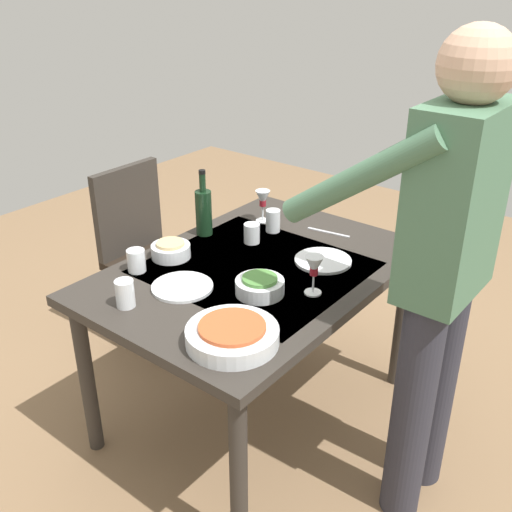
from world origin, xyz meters
TOP-DOWN VIEW (x-y plane):
  - ground_plane at (0.00, 0.00)m, footprint 6.00×6.00m
  - dining_table at (0.00, 0.00)m, footprint 1.30×0.92m
  - chair_near at (-0.14, -0.84)m, footprint 0.40×0.40m
  - person_server at (-0.02, 0.72)m, footprint 0.42×0.61m
  - wine_bottle at (-0.11, -0.38)m, footprint 0.07×0.07m
  - wine_glass_left at (-0.38, -0.26)m, footprint 0.07×0.07m
  - wine_glass_right at (0.03, 0.29)m, footprint 0.07×0.07m
  - water_cup_near_left at (-0.17, -0.16)m, footprint 0.07×0.07m
  - water_cup_near_right at (0.31, -0.35)m, footprint 0.07×0.07m
  - water_cup_far_left at (-0.32, -0.16)m, footprint 0.06×0.06m
  - water_cup_far_right at (0.52, -0.18)m, footprint 0.07×0.07m
  - serving_bowl_pasta at (0.46, 0.27)m, footprint 0.30×0.30m
  - side_bowl_salad at (0.15, 0.14)m, footprint 0.18×0.18m
  - side_bowl_bread at (0.15, -0.33)m, footprint 0.16×0.16m
  - dinner_plate_near at (-0.20, 0.18)m, footprint 0.23×0.23m
  - dinner_plate_far at (0.30, -0.11)m, footprint 0.23×0.23m
  - table_knife at (-0.46, 0.05)m, footprint 0.04×0.20m

SIDE VIEW (x-z plane):
  - ground_plane at x=0.00m, z-range 0.00..0.00m
  - chair_near at x=-0.14m, z-range 0.07..0.98m
  - dining_table at x=0.00m, z-range 0.29..1.02m
  - table_knife at x=-0.46m, z-range 0.73..0.74m
  - dinner_plate_near at x=-0.20m, z-range 0.73..0.74m
  - dinner_plate_far at x=0.30m, z-range 0.73..0.74m
  - serving_bowl_pasta at x=0.46m, z-range 0.73..0.80m
  - side_bowl_salad at x=0.15m, z-range 0.73..0.80m
  - side_bowl_bread at x=0.15m, z-range 0.73..0.80m
  - water_cup_near_left at x=-0.17m, z-range 0.73..0.82m
  - water_cup_near_right at x=0.31m, z-range 0.73..0.82m
  - water_cup_far_left at x=-0.32m, z-range 0.73..0.83m
  - water_cup_far_right at x=0.52m, z-range 0.73..0.83m
  - wine_glass_left at x=-0.38m, z-range 0.76..0.91m
  - wine_glass_right at x=0.03m, z-range 0.76..0.91m
  - wine_bottle at x=-0.11m, z-range 0.70..0.99m
  - person_server at x=-0.02m, z-range 0.12..1.81m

